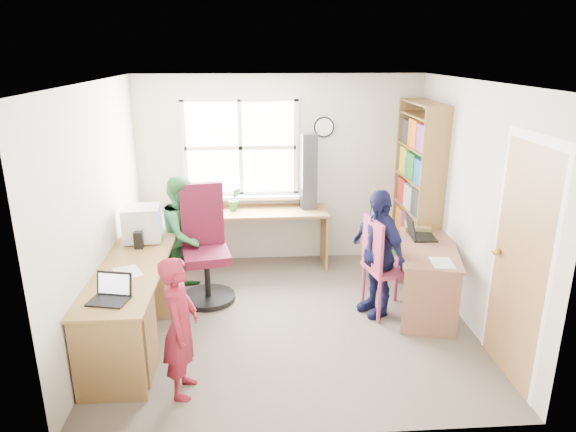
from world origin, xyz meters
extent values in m
cube|color=#4E453D|center=(0.00, 0.00, -0.01)|extent=(3.60, 3.40, 0.02)
cube|color=white|center=(0.00, 0.00, 2.41)|extent=(3.60, 3.40, 0.02)
cube|color=beige|center=(0.00, 1.71, 1.20)|extent=(3.60, 0.02, 2.40)
cube|color=beige|center=(0.00, -1.71, 1.20)|extent=(3.60, 0.02, 2.40)
cube|color=beige|center=(-1.81, 0.00, 1.20)|extent=(0.02, 3.40, 2.40)
cube|color=beige|center=(1.81, 0.00, 1.20)|extent=(0.02, 3.40, 2.40)
cube|color=white|center=(-0.50, 1.69, 1.50)|extent=(1.40, 0.01, 1.20)
cube|color=white|center=(-0.50, 1.68, 1.50)|extent=(1.48, 0.04, 1.28)
cube|color=#A17546|center=(1.79, -1.05, 1.00)|extent=(0.02, 0.82, 2.00)
sphere|color=gold|center=(1.75, -0.72, 1.00)|extent=(0.07, 0.07, 0.07)
cylinder|color=black|center=(0.55, 1.68, 1.75)|extent=(0.26, 0.03, 0.26)
cylinder|color=white|center=(0.55, 1.66, 1.75)|extent=(0.22, 0.01, 0.22)
cube|color=olive|center=(-1.50, 0.10, 0.73)|extent=(0.60, 2.70, 0.03)
cube|color=olive|center=(-0.25, 1.42, 0.73)|extent=(1.65, 0.56, 0.03)
cube|color=olive|center=(-1.50, 0.10, 0.36)|extent=(0.56, 0.03, 0.72)
cube|color=olive|center=(-1.50, -1.22, 0.36)|extent=(0.56, 0.03, 0.72)
cube|color=olive|center=(-1.50, 1.42, 0.36)|extent=(0.56, 0.03, 0.72)
cube|color=olive|center=(0.55, 1.42, 0.36)|extent=(0.03, 0.52, 0.72)
cube|color=olive|center=(-1.50, -0.85, 0.36)|extent=(0.54, 0.45, 0.72)
cube|color=brown|center=(1.47, 0.15, 0.70)|extent=(0.85, 1.33, 0.03)
cube|color=brown|center=(1.32, -0.43, 0.34)|extent=(0.52, 0.16, 0.68)
cube|color=brown|center=(1.62, 0.72, 0.34)|extent=(0.52, 0.16, 0.68)
cube|color=olive|center=(1.65, 0.68, 1.05)|extent=(0.30, 0.02, 2.10)
cube|color=olive|center=(1.65, 1.68, 1.05)|extent=(0.30, 0.02, 2.10)
cube|color=olive|center=(1.65, 1.18, 2.09)|extent=(0.30, 1.00, 0.02)
cube|color=olive|center=(1.65, 1.18, 0.06)|extent=(0.30, 1.00, 0.02)
cube|color=olive|center=(1.65, 1.18, 0.42)|extent=(0.30, 1.00, 0.02)
cube|color=olive|center=(1.65, 1.18, 0.80)|extent=(0.30, 1.00, 0.02)
cube|color=olive|center=(1.65, 1.18, 1.18)|extent=(0.30, 1.00, 0.02)
cube|color=olive|center=(1.65, 1.18, 1.56)|extent=(0.30, 1.00, 0.02)
cube|color=olive|center=(1.65, 1.18, 1.94)|extent=(0.30, 1.00, 0.02)
cube|color=red|center=(1.65, 0.88, 0.21)|extent=(0.25, 0.28, 0.27)
cube|color=#1A4D9C|center=(1.65, 1.20, 0.21)|extent=(0.25, 0.30, 0.29)
cube|color=#1F8234|center=(1.65, 1.50, 0.22)|extent=(0.25, 0.26, 0.30)
cube|color=gold|center=(1.65, 0.88, 0.58)|extent=(0.25, 0.28, 0.30)
cube|color=#763482|center=(1.65, 1.20, 0.59)|extent=(0.25, 0.30, 0.32)
cube|color=orange|center=(1.65, 1.50, 0.57)|extent=(0.25, 0.26, 0.29)
cube|color=#272727|center=(1.65, 0.88, 0.97)|extent=(0.25, 0.28, 0.32)
cube|color=silver|center=(1.65, 1.20, 0.95)|extent=(0.25, 0.30, 0.29)
cube|color=red|center=(1.65, 1.50, 0.96)|extent=(0.25, 0.26, 0.30)
cube|color=#1A4D9C|center=(1.65, 0.88, 1.33)|extent=(0.25, 0.28, 0.29)
cube|color=#1F8234|center=(1.65, 1.20, 1.34)|extent=(0.25, 0.30, 0.30)
cube|color=gold|center=(1.65, 1.50, 1.35)|extent=(0.25, 0.26, 0.32)
cube|color=#763482|center=(1.65, 0.88, 1.72)|extent=(0.25, 0.28, 0.30)
cube|color=orange|center=(1.65, 1.20, 1.73)|extent=(0.25, 0.30, 0.32)
cube|color=#272727|center=(1.65, 1.50, 1.71)|extent=(0.25, 0.26, 0.29)
cylinder|color=black|center=(-0.88, 0.49, 0.03)|extent=(0.71, 0.71, 0.05)
cylinder|color=black|center=(-0.88, 0.49, 0.28)|extent=(0.08, 0.08, 0.45)
cube|color=#4E0E1F|center=(-0.88, 0.49, 0.53)|extent=(0.58, 0.58, 0.10)
cube|color=#4E0E1F|center=(-0.92, 0.72, 0.94)|extent=(0.48, 0.18, 0.71)
cylinder|color=#A43653|center=(0.90, -0.13, 0.25)|extent=(0.05, 0.05, 0.49)
cylinder|color=#A43653|center=(1.29, -0.05, 0.25)|extent=(0.05, 0.05, 0.49)
cylinder|color=#A43653|center=(0.82, 0.25, 0.25)|extent=(0.05, 0.05, 0.49)
cylinder|color=#A43653|center=(1.20, 0.33, 0.25)|extent=(0.05, 0.05, 0.49)
cube|color=#A43653|center=(1.05, 0.10, 0.50)|extent=(0.54, 0.54, 0.04)
cube|color=#A43653|center=(0.85, 0.06, 0.79)|extent=(0.12, 0.43, 0.55)
cube|color=silver|center=(-1.52, 0.43, 0.76)|extent=(0.30, 0.24, 0.02)
cube|color=silver|center=(-1.52, 0.43, 0.94)|extent=(0.41, 0.37, 0.36)
cube|color=#3F72F2|center=(-1.33, 0.45, 0.94)|extent=(0.03, 0.30, 0.26)
cube|color=black|center=(-1.52, -0.95, 0.76)|extent=(0.34, 0.28, 0.02)
cube|color=black|center=(-1.50, -0.84, 0.86)|extent=(0.31, 0.12, 0.20)
cube|color=white|center=(-1.50, -0.85, 0.86)|extent=(0.27, 0.09, 0.16)
cube|color=black|center=(1.49, 0.45, 0.72)|extent=(0.28, 0.37, 0.02)
cube|color=black|center=(1.36, 0.46, 0.84)|extent=(0.08, 0.36, 0.24)
cube|color=#3F72F2|center=(1.37, 0.45, 0.84)|extent=(0.06, 0.32, 0.19)
cube|color=black|center=(-1.52, 0.22, 0.84)|extent=(0.09, 0.09, 0.17)
cube|color=black|center=(-1.46, 0.86, 0.84)|extent=(0.09, 0.09, 0.17)
cube|color=black|center=(0.34, 1.49, 1.22)|extent=(0.21, 0.19, 0.95)
cube|color=red|center=(1.52, 0.71, 0.74)|extent=(0.35, 0.35, 0.06)
cube|color=beige|center=(-1.50, -0.38, 0.75)|extent=(0.32, 0.36, 0.00)
cube|color=beige|center=(1.46, -0.27, 0.71)|extent=(0.23, 0.31, 0.00)
imported|color=#2B6D35|center=(-0.59, 1.44, 0.90)|extent=(0.19, 0.17, 0.29)
imported|color=maroon|center=(-0.94, -1.11, 0.59)|extent=(0.31, 0.45, 1.18)
imported|color=#2C6F34|center=(-1.14, 0.78, 0.68)|extent=(0.77, 0.83, 1.36)
imported|color=#14163F|center=(0.92, 0.11, 0.68)|extent=(0.63, 0.86, 1.35)
camera|label=1|loc=(-0.34, -4.73, 2.67)|focal=32.00mm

